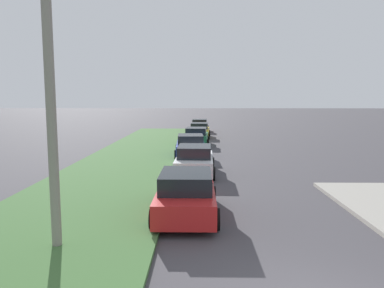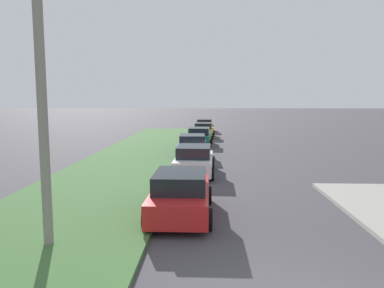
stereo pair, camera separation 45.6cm
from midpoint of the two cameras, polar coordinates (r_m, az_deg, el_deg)
grass_median at (r=16.75m, az=-12.71°, el=-5.96°), size 60.00×6.00×0.12m
parked_car_red at (r=11.95m, az=-0.66°, el=-7.78°), size 4.31×2.04×1.47m
parked_car_white at (r=18.39m, az=1.05°, el=-2.56°), size 4.35×2.11×1.47m
parked_car_blue at (r=24.02m, az=0.59°, el=-0.31°), size 4.35×2.11×1.47m
parked_car_green at (r=30.03m, az=1.61°, el=1.14°), size 4.39×2.20×1.47m
parked_car_yellow at (r=36.04m, az=2.21°, el=2.11°), size 4.39×2.20×1.47m
parked_car_orange at (r=42.70m, az=2.29°, el=2.87°), size 4.38×2.17×1.47m
streetlight at (r=9.55m, az=-19.04°, el=10.38°), size 1.07×2.81×7.50m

